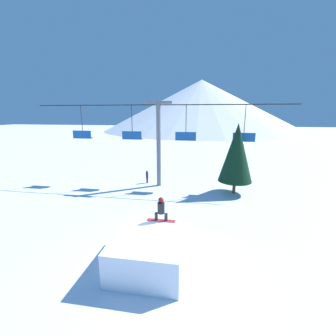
{
  "coord_description": "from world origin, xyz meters",
  "views": [
    {
      "loc": [
        2.41,
        -8.11,
        6.64
      ],
      "look_at": [
        0.16,
        5.24,
        3.31
      ],
      "focal_mm": 24.0,
      "sensor_mm": 36.0,
      "label": 1
    }
  ],
  "objects": [
    {
      "name": "distant_skier",
      "position": [
        -3.06,
        12.17,
        0.67
      ],
      "size": [
        0.24,
        0.24,
        1.23
      ],
      "color": "black",
      "rests_on": "ground_plane"
    },
    {
      "name": "snowboarder",
      "position": [
        0.41,
        1.74,
        2.12
      ],
      "size": [
        1.39,
        0.34,
        1.22
      ],
      "color": "#B22D2D",
      "rests_on": "snow_ramp"
    },
    {
      "name": "pine_tree_near",
      "position": [
        4.93,
        10.64,
        3.47
      ],
      "size": [
        2.77,
        2.77,
        5.88
      ],
      "color": "#4C3823",
      "rests_on": "ground_plane"
    },
    {
      "name": "chairlift",
      "position": [
        -1.77,
        11.58,
        4.57
      ],
      "size": [
        22.91,
        0.44,
        7.71
      ],
      "color": "slate",
      "rests_on": "ground_plane"
    },
    {
      "name": "ground_plane",
      "position": [
        0.0,
        0.0,
        0.0
      ],
      "size": [
        220.0,
        220.0,
        0.0
      ],
      "primitive_type": "plane",
      "color": "white"
    },
    {
      "name": "mountain_ridge",
      "position": [
        0.0,
        83.56,
        9.45
      ],
      "size": [
        74.53,
        74.53,
        18.9
      ],
      "color": "silver",
      "rests_on": "ground_plane"
    },
    {
      "name": "snow_ramp",
      "position": [
        0.16,
        0.43,
        0.76
      ],
      "size": [
        3.02,
        3.62,
        1.51
      ],
      "color": "white",
      "rests_on": "ground_plane"
    }
  ]
}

